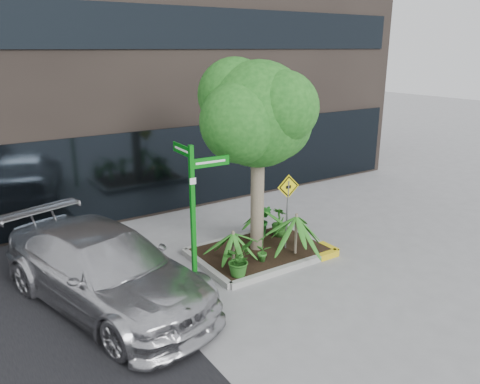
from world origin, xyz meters
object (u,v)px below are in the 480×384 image
parked_car (105,268)px  cattle_sign (288,199)px  street_sign_post (194,201)px  tree (258,114)px

parked_car → cattle_sign: 4.63m
street_sign_post → cattle_sign: 2.76m
tree → parked_car: bearing=-175.2°
tree → street_sign_post: 2.72m
tree → parked_car: (-3.98, -0.33, -2.75)m
tree → cattle_sign: tree is taller
tree → street_sign_post: bearing=-161.9°
street_sign_post → cattle_sign: street_sign_post is taller
street_sign_post → cattle_sign: size_ratio=1.63×
street_sign_post → parked_car: bearing=172.1°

